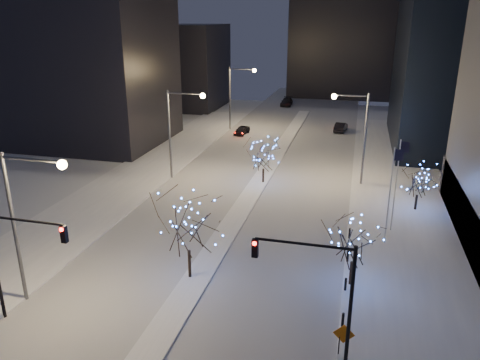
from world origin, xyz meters
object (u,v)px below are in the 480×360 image
(traffic_signal_east, at_px, (321,282))
(construction_sign, at_px, (344,337))
(street_lamp_east, at_px, (357,127))
(street_lamp_w_near, at_px, (26,209))
(car_near, at_px, (242,130))
(car_far, at_px, (287,102))
(holiday_tree_plaza_far, at_px, (419,182))
(street_lamp_w_mid, at_px, (178,123))
(holiday_tree_median_far, at_px, (264,156))
(traffic_signal_west, at_px, (15,251))
(street_lamp_w_far, at_px, (236,90))
(car_mid, at_px, (341,127))
(holiday_tree_plaza_near, at_px, (354,241))
(holiday_tree_median_near, at_px, (188,225))

(traffic_signal_east, distance_m, construction_sign, 3.75)
(construction_sign, bearing_deg, street_lamp_east, 89.80)
(street_lamp_w_near, height_order, car_near, street_lamp_w_near)
(car_far, distance_m, holiday_tree_plaza_far, 55.72)
(street_lamp_w_mid, height_order, traffic_signal_east, street_lamp_w_mid)
(street_lamp_east, bearing_deg, holiday_tree_median_far, -167.38)
(traffic_signal_west, distance_m, car_near, 49.41)
(street_lamp_w_far, height_order, traffic_signal_west, street_lamp_w_far)
(street_lamp_east, height_order, car_mid, street_lamp_east)
(street_lamp_w_near, bearing_deg, holiday_tree_plaza_near, 19.50)
(holiday_tree_median_far, bearing_deg, street_lamp_w_mid, -174.82)
(street_lamp_east, height_order, holiday_tree_median_far, street_lamp_east)
(holiday_tree_median_far, height_order, holiday_tree_plaza_far, holiday_tree_median_far)
(traffic_signal_east, xyz_separation_m, car_mid, (-1.35, 54.13, -4.03))
(holiday_tree_plaza_far, height_order, construction_sign, holiday_tree_plaza_far)
(street_lamp_east, xyz_separation_m, car_mid, (-2.49, 25.13, -5.72))
(holiday_tree_median_near, height_order, construction_sign, holiday_tree_median_near)
(holiday_tree_median_far, bearing_deg, car_near, 110.05)
(street_lamp_w_mid, distance_m, car_mid, 33.13)
(car_near, bearing_deg, car_far, 91.21)
(holiday_tree_plaza_far, bearing_deg, car_mid, 105.21)
(holiday_tree_plaza_near, bearing_deg, street_lamp_w_near, -160.50)
(street_lamp_w_near, distance_m, street_lamp_w_mid, 25.00)
(street_lamp_w_mid, height_order, holiday_tree_median_near, street_lamp_w_mid)
(street_lamp_w_near, bearing_deg, street_lamp_w_far, 90.00)
(street_lamp_w_near, height_order, holiday_tree_plaza_far, street_lamp_w_near)
(car_near, bearing_deg, street_lamp_w_near, -84.49)
(street_lamp_w_near, distance_m, car_far, 74.00)
(car_mid, xyz_separation_m, holiday_tree_median_far, (-7.09, -27.27, 2.43))
(street_lamp_w_far, xyz_separation_m, holiday_tree_plaza_near, (19.44, -43.12, -3.09))
(street_lamp_east, bearing_deg, traffic_signal_east, -92.26)
(traffic_signal_east, bearing_deg, street_lamp_w_far, 109.32)
(traffic_signal_east, bearing_deg, street_lamp_east, 87.74)
(car_mid, height_order, holiday_tree_median_far, holiday_tree_median_far)
(street_lamp_w_near, distance_m, car_mid, 55.94)
(traffic_signal_east, bearing_deg, holiday_tree_median_far, 107.44)
(holiday_tree_median_far, bearing_deg, holiday_tree_plaza_far, -14.35)
(street_lamp_east, relative_size, holiday_tree_median_near, 1.49)
(street_lamp_w_far, bearing_deg, car_far, 79.12)
(car_far, xyz_separation_m, holiday_tree_median_far, (4.89, -47.78, 2.40))
(car_far, relative_size, holiday_tree_plaza_far, 1.20)
(holiday_tree_plaza_near, xyz_separation_m, holiday_tree_plaza_far, (5.59, 14.99, -0.48))
(street_lamp_w_far, bearing_deg, construction_sign, -69.15)
(car_far, bearing_deg, car_mid, -61.19)
(street_lamp_w_far, xyz_separation_m, street_lamp_east, (19.02, -22.00, -0.05))
(holiday_tree_median_near, bearing_deg, holiday_tree_plaza_near, 9.31)
(street_lamp_w_near, bearing_deg, holiday_tree_plaza_far, 41.15)
(street_lamp_w_near, xyz_separation_m, holiday_tree_plaza_far, (25.02, 21.87, -3.57))
(street_lamp_w_near, xyz_separation_m, car_near, (1.64, 47.22, -5.83))
(street_lamp_east, height_order, traffic_signal_east, street_lamp_east)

